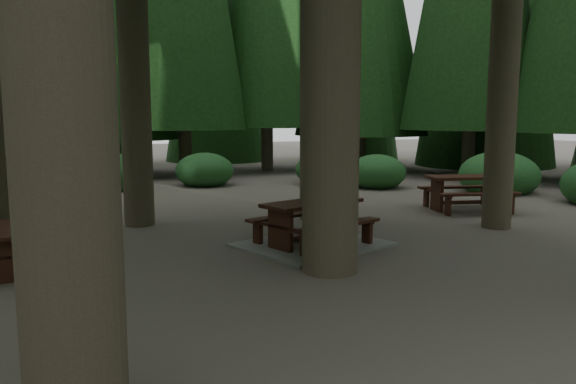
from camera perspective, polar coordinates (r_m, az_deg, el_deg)
name	(u,v)px	position (r m, az deg, el deg)	size (l,w,h in m)	color
ground	(285,280)	(8.16, -0.31, -8.93)	(80.00, 80.00, 0.00)	#4F4940
picnic_table_b	(13,242)	(9.46, -26.13, -4.58)	(1.44, 1.70, 0.68)	black
picnic_table_c	(313,230)	(10.16, 2.52, -3.92)	(2.97, 2.72, 0.82)	gray
picnic_table_d	(468,187)	(14.61, 17.77, 0.44)	(2.28, 1.99, 0.86)	black
shrub_ring	(310,238)	(8.98, 2.24, -4.73)	(23.86, 24.64, 1.49)	#1C532A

